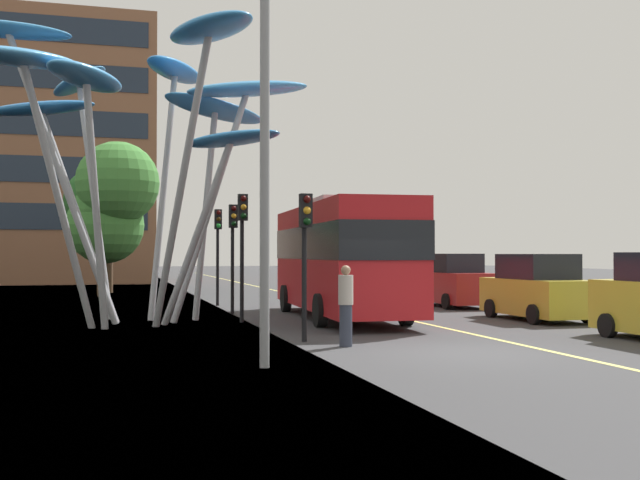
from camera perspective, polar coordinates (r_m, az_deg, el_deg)
name	(u,v)px	position (r m, az deg, el deg)	size (l,w,h in m)	color
ground	(430,356)	(16.44, 8.17, -8.46)	(120.00, 240.00, 0.10)	#38383A
red_bus	(340,253)	(24.93, 1.52, -0.99)	(3.24, 10.63, 3.85)	red
leaf_sculpture	(138,96)	(23.82, -13.29, 10.30)	(10.71, 11.50, 8.90)	#9EA0A5
traffic_light_kerb_near	(305,234)	(18.18, -1.10, 0.41)	(0.28, 0.42, 3.50)	black
traffic_light_kerb_far	(243,230)	(23.45, -5.75, 0.75)	(0.28, 0.42, 3.89)	black
traffic_light_island_mid	(233,235)	(26.71, -6.46, 0.37)	(0.28, 0.42, 3.78)	black
traffic_light_opposite	(218,236)	(31.26, -7.55, 0.29)	(0.28, 0.42, 3.88)	black
car_parked_mid	(537,289)	(25.20, 15.76, -3.53)	(2.01, 4.30, 2.08)	gold
car_parked_far	(452,282)	(31.00, 9.75, -3.06)	(1.93, 4.44, 2.09)	maroon
street_lamp	(279,83)	(14.55, -3.03, 11.54)	(1.39, 0.44, 8.38)	gray
tree_pavement_near	(110,204)	(38.88, -15.24, 2.62)	(4.46, 4.69, 7.53)	brown
tree_pavement_far	(103,209)	(42.86, -15.73, 2.22)	(4.27, 5.08, 6.54)	brown
pedestrian	(346,305)	(17.36, 1.92, -4.86)	(0.34, 0.34, 1.82)	#2D3342
backdrop_building	(17,154)	(62.11, -21.50, 5.93)	(19.74, 13.18, 19.10)	brown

